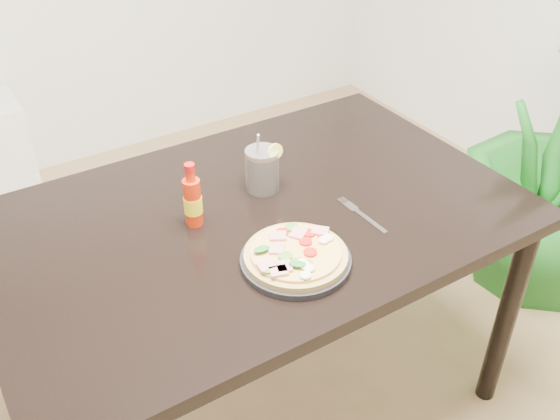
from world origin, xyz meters
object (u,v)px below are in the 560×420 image
pizza (296,254)px  cola_cup (262,170)px  fork (361,214)px  plate (296,260)px  dining_table (257,238)px  hot_sauce_bottle (193,201)px

pizza → cola_cup: 0.34m
fork → cola_cup: bearing=120.1°
plate → pizza: bearing=-97.7°
plate → cola_cup: cola_cup is taller
plate → pizza: 0.02m
pizza → fork: 0.27m
plate → cola_cup: 0.34m
dining_table → plate: bearing=-96.2°
dining_table → pizza: 0.26m
pizza → hot_sauce_bottle: bearing=115.9°
dining_table → cola_cup: 0.19m
dining_table → cola_cup: cola_cup is taller
plate → dining_table: bearing=83.8°
plate → fork: plate is taller
cola_cup → fork: bearing=-58.5°
hot_sauce_bottle → cola_cup: size_ratio=0.97×
dining_table → plate: 0.25m
pizza → cola_cup: bearing=72.6°
hot_sauce_bottle → fork: bearing=-27.2°
dining_table → cola_cup: (0.08, 0.09, 0.14)m
plate → fork: 0.26m
dining_table → fork: (0.23, -0.16, 0.09)m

